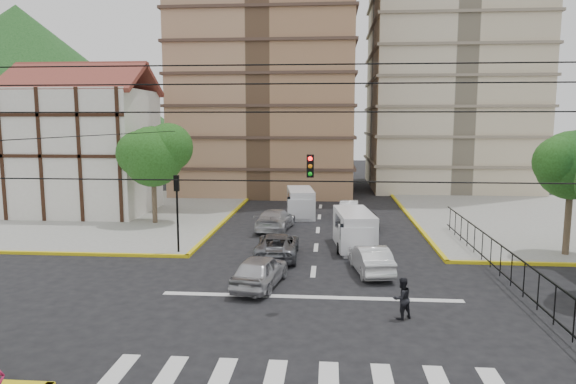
# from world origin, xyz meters

# --- Properties ---
(ground) EXTENTS (160.00, 160.00, 0.00)m
(ground) POSITION_xyz_m (0.00, 0.00, 0.00)
(ground) COLOR black
(ground) RESTS_ON ground
(sidewalk_nw) EXTENTS (26.00, 26.00, 0.15)m
(sidewalk_nw) POSITION_xyz_m (-20.00, 20.00, 0.07)
(sidewalk_nw) COLOR gray
(sidewalk_nw) RESTS_ON ground
(crosswalk_stripes) EXTENTS (12.00, 2.40, 0.01)m
(crosswalk_stripes) POSITION_xyz_m (0.00, -6.00, 0.01)
(crosswalk_stripes) COLOR silver
(crosswalk_stripes) RESTS_ON ground
(stop_line) EXTENTS (13.00, 0.40, 0.01)m
(stop_line) POSITION_xyz_m (0.00, 1.20, 0.01)
(stop_line) COLOR silver
(stop_line) RESTS_ON ground
(tudor_building) EXTENTS (10.80, 8.05, 12.23)m
(tudor_building) POSITION_xyz_m (-19.00, 20.00, 5.25)
(tudor_building) COLOR silver
(tudor_building) RESTS_ON ground
(distant_hill) EXTENTS (70.00, 70.00, 28.00)m
(distant_hill) POSITION_xyz_m (-55.00, 70.00, 14.00)
(distant_hill) COLOR #184316
(distant_hill) RESTS_ON ground
(park_fence) EXTENTS (0.10, 22.50, 1.66)m
(park_fence) POSITION_xyz_m (9.00, 4.50, 0.00)
(park_fence) COLOR black
(park_fence) RESTS_ON ground
(tree_park_c) EXTENTS (4.65, 3.80, 7.25)m
(tree_park_c) POSITION_xyz_m (14.09, 9.01, 5.34)
(tree_park_c) COLOR #473828
(tree_park_c) RESTS_ON ground
(tree_tudor) EXTENTS (5.39, 4.40, 7.43)m
(tree_tudor) POSITION_xyz_m (-11.90, 16.01, 5.22)
(tree_tudor) COLOR #473828
(tree_tudor) RESTS_ON ground
(traffic_light_nw) EXTENTS (0.28, 0.22, 4.40)m
(traffic_light_nw) POSITION_xyz_m (-7.80, 7.80, 3.11)
(traffic_light_nw) COLOR black
(traffic_light_nw) RESTS_ON ground
(traffic_light_hanging) EXTENTS (18.00, 9.12, 0.92)m
(traffic_light_hanging) POSITION_xyz_m (0.00, -2.04, 5.90)
(traffic_light_hanging) COLOR black
(traffic_light_hanging) RESTS_ON ground
(van_right_lane) EXTENTS (2.49, 5.14, 2.23)m
(van_right_lane) POSITION_xyz_m (2.27, 9.84, 1.08)
(van_right_lane) COLOR silver
(van_right_lane) RESTS_ON ground
(van_left_lane) EXTENTS (2.52, 5.08, 2.19)m
(van_left_lane) POSITION_xyz_m (-1.52, 20.01, 1.06)
(van_left_lane) COLOR silver
(van_left_lane) RESTS_ON ground
(car_silver_front_left) EXTENTS (2.51, 4.65, 1.50)m
(car_silver_front_left) POSITION_xyz_m (-2.38, 2.46, 0.75)
(car_silver_front_left) COLOR #B0B0B4
(car_silver_front_left) RESTS_ON ground
(car_white_front_right) EXTENTS (2.19, 4.50, 1.42)m
(car_white_front_right) POSITION_xyz_m (2.85, 5.03, 0.71)
(car_white_front_right) COLOR silver
(car_white_front_right) RESTS_ON ground
(car_grey_mid_left) EXTENTS (2.40, 4.99, 1.37)m
(car_grey_mid_left) POSITION_xyz_m (-2.10, 7.63, 0.68)
(car_grey_mid_left) COLOR slate
(car_grey_mid_left) RESTS_ON ground
(car_silver_rear_left) EXTENTS (2.70, 5.33, 1.48)m
(car_silver_rear_left) POSITION_xyz_m (-2.97, 14.84, 0.74)
(car_silver_rear_left) COLOR #BABBC0
(car_silver_rear_left) RESTS_ON ground
(car_darkgrey_mid_right) EXTENTS (1.84, 4.06, 1.35)m
(car_darkgrey_mid_right) POSITION_xyz_m (3.37, 15.89, 0.68)
(car_darkgrey_mid_right) COLOR #2A2A2D
(car_darkgrey_mid_right) RESTS_ON ground
(car_white_rear_right) EXTENTS (1.71, 4.11, 1.32)m
(car_white_rear_right) POSITION_xyz_m (2.36, 20.48, 0.66)
(car_white_rear_right) COLOR silver
(car_white_rear_right) RESTS_ON ground
(pedestrian_crosswalk) EXTENTS (1.00, 0.94, 1.63)m
(pedestrian_crosswalk) POSITION_xyz_m (3.58, -0.96, 0.82)
(pedestrian_crosswalk) COLOR black
(pedestrian_crosswalk) RESTS_ON ground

